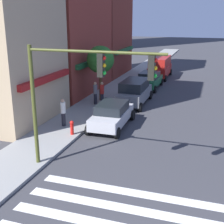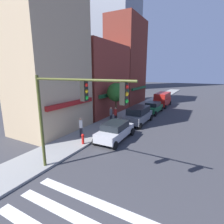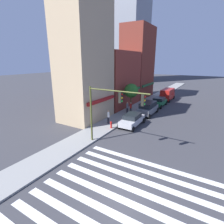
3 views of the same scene
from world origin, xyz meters
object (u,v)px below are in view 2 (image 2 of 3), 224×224
object	(u,v)px
van_red	(162,99)
fire_hydrant	(83,138)
pedestrian_grey_coat	(111,114)
traffic_signal	(70,105)
pedestrian_white_shirt	(81,127)
sedan_silver	(115,131)
street_tree	(116,92)
suv_grey	(138,115)
pedestrian_red_jacket	(115,115)
sedan_green	(153,107)

from	to	relation	value
van_red	fire_hydrant	world-z (taller)	van_red
pedestrian_grey_coat	fire_hydrant	world-z (taller)	pedestrian_grey_coat
traffic_signal	fire_hydrant	size ratio (longest dim) A/B	7.13
pedestrian_white_shirt	pedestrian_grey_coat	xyz separation A→B (m)	(5.36, -0.09, 0.00)
sedan_silver	street_tree	world-z (taller)	street_tree
traffic_signal	street_tree	distance (m)	12.23
suv_grey	pedestrian_grey_coat	bearing A→B (deg)	119.32
street_tree	pedestrian_red_jacket	bearing A→B (deg)	-155.33
traffic_signal	van_red	world-z (taller)	traffic_signal
van_red	fire_hydrant	xyz separation A→B (m)	(-19.89, 1.70, -0.67)
suv_grey	pedestrian_grey_coat	size ratio (longest dim) A/B	2.66
van_red	sedan_silver	bearing A→B (deg)	-179.97
traffic_signal	van_red	xyz separation A→B (m)	(23.70, 0.60, -2.90)
pedestrian_white_shirt	pedestrian_red_jacket	xyz separation A→B (m)	(5.52, -0.59, 0.00)
sedan_green	pedestrian_grey_coat	xyz separation A→B (m)	(-7.54, 2.75, 0.23)
fire_hydrant	street_tree	bearing A→B (deg)	7.91
sedan_silver	van_red	size ratio (longest dim) A/B	0.89
suv_grey	van_red	distance (m)	11.78
van_red	pedestrian_red_jacket	world-z (taller)	van_red
pedestrian_grey_coat	street_tree	distance (m)	2.74
traffic_signal	sedan_green	distance (m)	18.23
pedestrian_grey_coat	pedestrian_red_jacket	bearing A→B (deg)	-37.68
sedan_silver	suv_grey	distance (m)	5.77
pedestrian_grey_coat	pedestrian_red_jacket	size ratio (longest dim) A/B	1.00
fire_hydrant	sedan_green	bearing A→B (deg)	-6.88
sedan_silver	sedan_green	world-z (taller)	same
traffic_signal	pedestrian_red_jacket	world-z (taller)	traffic_signal
van_red	pedestrian_red_jacket	size ratio (longest dim) A/B	2.83
fire_hydrant	street_tree	xyz separation A→B (m)	(7.92, 1.10, 2.84)
van_red	pedestrian_red_jacket	xyz separation A→B (m)	(-13.18, 2.25, -0.21)
suv_grey	pedestrian_red_jacket	distance (m)	2.65
van_red	street_tree	size ratio (longest dim) A/B	1.13
sedan_green	pedestrian_grey_coat	world-z (taller)	pedestrian_grey_coat
van_red	sedan_green	bearing A→B (deg)	-179.97
van_red	street_tree	distance (m)	12.49
suv_grey	street_tree	bearing A→B (deg)	93.98
van_red	fire_hydrant	distance (m)	19.98
sedan_green	street_tree	size ratio (longest dim) A/B	1.00
pedestrian_red_jacket	fire_hydrant	world-z (taller)	pedestrian_red_jacket
traffic_signal	pedestrian_white_shirt	distance (m)	6.82
traffic_signal	sedan_silver	size ratio (longest dim) A/B	1.35
sedan_silver	fire_hydrant	bearing A→B (deg)	142.57
sedan_silver	fire_hydrant	size ratio (longest dim) A/B	5.28
van_red	suv_grey	bearing A→B (deg)	-179.97
suv_grey	fire_hydrant	distance (m)	8.30
suv_grey	street_tree	size ratio (longest dim) A/B	1.06
sedan_green	fire_hydrant	bearing A→B (deg)	174.38
traffic_signal	pedestrian_grey_coat	distance (m)	11.33
sedan_silver	pedestrian_red_jacket	xyz separation A→B (m)	(4.36, 2.25, 0.23)
pedestrian_white_shirt	traffic_signal	bearing A→B (deg)	159.02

